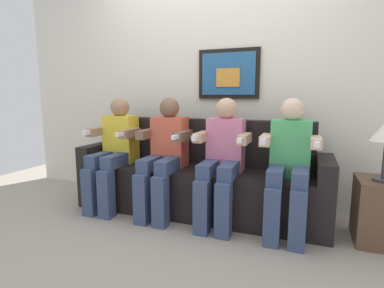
{
  "coord_description": "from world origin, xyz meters",
  "views": [
    {
      "loc": [
        0.94,
        -2.34,
        1.12
      ],
      "look_at": [
        0.0,
        0.15,
        0.7
      ],
      "focal_mm": 28.09,
      "sensor_mm": 36.0,
      "label": 1
    }
  ],
  "objects_px": {
    "person_right_center": "(222,156)",
    "person_rightmost": "(289,161)",
    "person_leftmost": "(114,149)",
    "side_table_right": "(384,212)",
    "couch": "(198,181)",
    "person_left_center": "(165,152)"
  },
  "relations": [
    {
      "from": "person_right_center",
      "to": "person_rightmost",
      "type": "xyz_separation_m",
      "value": [
        0.56,
        0.0,
        0.0
      ]
    },
    {
      "from": "person_leftmost",
      "to": "person_rightmost",
      "type": "relative_size",
      "value": 1.0
    },
    {
      "from": "person_rightmost",
      "to": "side_table_right",
      "type": "bearing_deg",
      "value": 5.0
    },
    {
      "from": "couch",
      "to": "person_left_center",
      "type": "xyz_separation_m",
      "value": [
        -0.28,
        -0.17,
        0.29
      ]
    },
    {
      "from": "couch",
      "to": "person_leftmost",
      "type": "distance_m",
      "value": 0.9
    },
    {
      "from": "couch",
      "to": "person_right_center",
      "type": "distance_m",
      "value": 0.44
    },
    {
      "from": "couch",
      "to": "person_left_center",
      "type": "height_order",
      "value": "person_left_center"
    },
    {
      "from": "person_left_center",
      "to": "person_rightmost",
      "type": "height_order",
      "value": "same"
    },
    {
      "from": "person_leftmost",
      "to": "person_rightmost",
      "type": "height_order",
      "value": "same"
    },
    {
      "from": "couch",
      "to": "person_left_center",
      "type": "distance_m",
      "value": 0.44
    },
    {
      "from": "person_left_center",
      "to": "person_right_center",
      "type": "relative_size",
      "value": 1.0
    },
    {
      "from": "person_leftmost",
      "to": "person_rightmost",
      "type": "distance_m",
      "value": 1.68
    },
    {
      "from": "person_leftmost",
      "to": "person_left_center",
      "type": "relative_size",
      "value": 1.0
    },
    {
      "from": "person_left_center",
      "to": "side_table_right",
      "type": "distance_m",
      "value": 1.86
    },
    {
      "from": "person_rightmost",
      "to": "person_right_center",
      "type": "bearing_deg",
      "value": 180.0
    },
    {
      "from": "couch",
      "to": "person_leftmost",
      "type": "height_order",
      "value": "person_leftmost"
    },
    {
      "from": "couch",
      "to": "side_table_right",
      "type": "relative_size",
      "value": 4.76
    },
    {
      "from": "person_left_center",
      "to": "couch",
      "type": "bearing_deg",
      "value": 31.11
    },
    {
      "from": "person_left_center",
      "to": "person_rightmost",
      "type": "distance_m",
      "value": 1.12
    },
    {
      "from": "person_right_center",
      "to": "side_table_right",
      "type": "relative_size",
      "value": 2.22
    },
    {
      "from": "person_right_center",
      "to": "person_rightmost",
      "type": "relative_size",
      "value": 1.0
    },
    {
      "from": "person_rightmost",
      "to": "person_left_center",
      "type": "bearing_deg",
      "value": 179.98
    }
  ]
}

